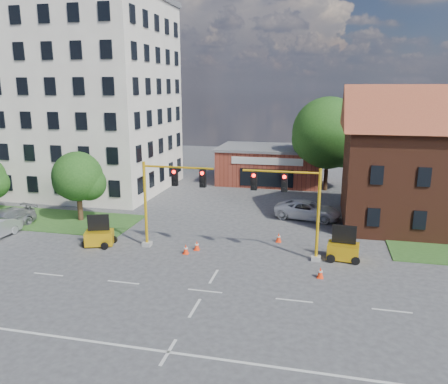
# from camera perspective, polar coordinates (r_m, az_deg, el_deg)

# --- Properties ---
(ground) EXTENTS (120.00, 120.00, 0.00)m
(ground) POSITION_cam_1_polar(r_m,az_deg,el_deg) (25.31, -2.50, -12.80)
(ground) COLOR #3C3C3F
(ground) RESTS_ON ground
(grass_verge_nw) EXTENTS (22.00, 6.00, 0.08)m
(grass_verge_nw) POSITION_cam_1_polar(r_m,az_deg,el_deg) (42.68, -25.45, -3.00)
(grass_verge_nw) COLOR #284D1D
(grass_verge_nw) RESTS_ON ground
(lane_markings) EXTENTS (60.00, 36.00, 0.01)m
(lane_markings) POSITION_cam_1_polar(r_m,az_deg,el_deg) (22.77, -4.59, -16.02)
(lane_markings) COLOR silver
(lane_markings) RESTS_ON ground
(office_block) EXTENTS (18.40, 15.40, 20.60)m
(office_block) POSITION_cam_1_polar(r_m,az_deg,el_deg) (50.96, -18.28, 11.86)
(office_block) COLOR beige
(office_block) RESTS_ON ground
(brick_shop) EXTENTS (12.40, 8.40, 4.30)m
(brick_shop) POSITION_cam_1_polar(r_m,az_deg,el_deg) (52.96, 6.15, 3.62)
(brick_shop) COLOR maroon
(brick_shop) RESTS_ON ground
(tree_large) EXTENTS (8.19, 7.80, 10.27)m
(tree_large) POSITION_cam_1_polar(r_m,az_deg,el_deg) (49.18, 13.91, 7.18)
(tree_large) COLOR #3B2215
(tree_large) RESTS_ON ground
(tree_nw_front) EXTENTS (4.41, 4.20, 6.00)m
(tree_nw_front) POSITION_cam_1_polar(r_m,az_deg,el_deg) (38.78, -18.24, 1.71)
(tree_nw_front) COLOR #3B2215
(tree_nw_front) RESTS_ON ground
(signal_mast_west) EXTENTS (5.30, 0.60, 6.20)m
(signal_mast_west) POSITION_cam_1_polar(r_m,az_deg,el_deg) (30.63, -7.45, -0.37)
(signal_mast_west) COLOR gray
(signal_mast_west) RESTS_ON ground
(signal_mast_east) EXTENTS (5.30, 0.60, 6.20)m
(signal_mast_east) POSITION_cam_1_polar(r_m,az_deg,el_deg) (28.83, 9.01, -1.30)
(signal_mast_east) COLOR gray
(signal_mast_east) RESTS_ON ground
(trailer_west) EXTENTS (2.28, 1.89, 2.23)m
(trailer_west) POSITION_cam_1_polar(r_m,az_deg,el_deg) (33.02, -15.97, -5.59)
(trailer_west) COLOR yellow
(trailer_west) RESTS_ON ground
(trailer_east) EXTENTS (2.14, 1.54, 2.29)m
(trailer_east) POSITION_cam_1_polar(r_m,az_deg,el_deg) (30.28, 15.30, -7.27)
(trailer_east) COLOR yellow
(trailer_east) RESTS_ON ground
(cone_a) EXTENTS (0.40, 0.40, 0.70)m
(cone_a) POSITION_cam_1_polar(r_m,az_deg,el_deg) (31.08, -3.56, -6.98)
(cone_a) COLOR #FF350D
(cone_a) RESTS_ON ground
(cone_b) EXTENTS (0.40, 0.40, 0.70)m
(cone_b) POSITION_cam_1_polar(r_m,az_deg,el_deg) (30.45, -5.02, -7.45)
(cone_b) COLOR #FF350D
(cone_b) RESTS_ON ground
(cone_c) EXTENTS (0.40, 0.40, 0.70)m
(cone_c) POSITION_cam_1_polar(r_m,az_deg,el_deg) (27.35, 12.47, -10.25)
(cone_c) COLOR #FF350D
(cone_c) RESTS_ON ground
(cone_d) EXTENTS (0.40, 0.40, 0.70)m
(cone_d) POSITION_cam_1_polar(r_m,az_deg,el_deg) (32.83, 7.15, -5.93)
(cone_d) COLOR #FF350D
(cone_d) RESTS_ON ground
(pickup_white) EXTENTS (5.96, 3.37, 1.57)m
(pickup_white) POSITION_cam_1_polar(r_m,az_deg,el_deg) (38.77, 10.87, -2.32)
(pickup_white) COLOR white
(pickup_white) RESTS_ON ground
(sedan_silver_rear) EXTENTS (3.50, 5.75, 1.56)m
(sedan_silver_rear) POSITION_cam_1_polar(r_m,az_deg,el_deg) (39.58, -26.88, -3.26)
(sedan_silver_rear) COLOR #9EA0A5
(sedan_silver_rear) RESTS_ON ground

